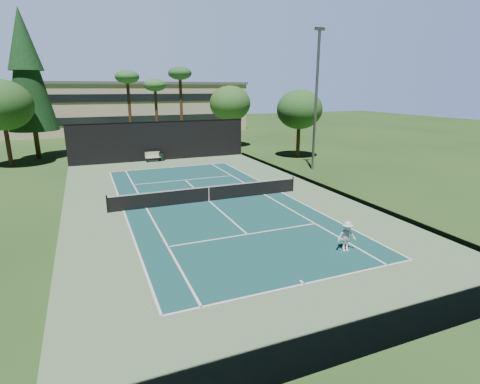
% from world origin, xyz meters
% --- Properties ---
extents(ground, '(160.00, 160.00, 0.00)m').
position_xyz_m(ground, '(0.00, 0.00, 0.00)').
color(ground, '#274B1C').
rests_on(ground, ground).
extents(apron_slab, '(18.00, 32.00, 0.01)m').
position_xyz_m(apron_slab, '(0.00, 0.00, 0.01)').
color(apron_slab, '#63865D').
rests_on(apron_slab, ground).
extents(court_surface, '(10.97, 23.77, 0.01)m').
position_xyz_m(court_surface, '(0.00, 0.00, 0.01)').
color(court_surface, '#174B4B').
rests_on(court_surface, ground).
extents(court_lines, '(11.07, 23.87, 0.01)m').
position_xyz_m(court_lines, '(0.00, 0.00, 0.02)').
color(court_lines, white).
rests_on(court_lines, ground).
extents(tennis_net, '(12.90, 0.10, 1.10)m').
position_xyz_m(tennis_net, '(0.00, 0.00, 0.56)').
color(tennis_net, black).
rests_on(tennis_net, ground).
extents(fence, '(18.04, 32.05, 4.03)m').
position_xyz_m(fence, '(0.00, 0.06, 2.01)').
color(fence, black).
rests_on(fence, ground).
extents(player, '(1.01, 0.68, 1.44)m').
position_xyz_m(player, '(3.43, -9.96, 0.72)').
color(player, silver).
rests_on(player, ground).
extents(tennis_ball_a, '(0.08, 0.08, 0.08)m').
position_xyz_m(tennis_ball_a, '(-5.82, -11.18, 0.04)').
color(tennis_ball_a, '#BCDD32').
rests_on(tennis_ball_a, ground).
extents(tennis_ball_b, '(0.07, 0.07, 0.07)m').
position_xyz_m(tennis_ball_b, '(-4.25, 1.06, 0.04)').
color(tennis_ball_b, '#E4F337').
rests_on(tennis_ball_b, ground).
extents(tennis_ball_c, '(0.06, 0.06, 0.06)m').
position_xyz_m(tennis_ball_c, '(-0.28, 2.76, 0.03)').
color(tennis_ball_c, gold).
rests_on(tennis_ball_c, ground).
extents(tennis_ball_d, '(0.06, 0.06, 0.06)m').
position_xyz_m(tennis_ball_d, '(-5.37, 2.76, 0.03)').
color(tennis_ball_d, '#BADD32').
rests_on(tennis_ball_d, ground).
extents(park_bench, '(1.50, 0.45, 1.02)m').
position_xyz_m(park_bench, '(-1.03, 15.45, 0.55)').
color(park_bench, beige).
rests_on(park_bench, ground).
extents(trash_bin, '(0.56, 0.56, 0.95)m').
position_xyz_m(trash_bin, '(-0.12, 15.52, 0.48)').
color(trash_bin, black).
rests_on(trash_bin, ground).
extents(pine_tree, '(4.80, 4.80, 15.00)m').
position_xyz_m(pine_tree, '(-12.00, 22.00, 9.55)').
color(pine_tree, '#47321E').
rests_on(pine_tree, ground).
extents(palm_a, '(2.80, 2.80, 9.32)m').
position_xyz_m(palm_a, '(-2.00, 24.00, 8.19)').
color(palm_a, '#482C1E').
rests_on(palm_a, ground).
extents(palm_b, '(2.80, 2.80, 8.42)m').
position_xyz_m(palm_b, '(1.50, 26.00, 7.36)').
color(palm_b, '#482D1F').
rests_on(palm_b, ground).
extents(palm_c, '(2.80, 2.80, 9.77)m').
position_xyz_m(palm_c, '(4.00, 23.00, 8.60)').
color(palm_c, '#492F1F').
rests_on(palm_c, ground).
extents(decid_tree_a, '(5.12, 5.12, 7.62)m').
position_xyz_m(decid_tree_a, '(10.00, 22.00, 5.42)').
color(decid_tree_a, '#49321F').
rests_on(decid_tree_a, ground).
extents(decid_tree_b, '(4.80, 4.80, 7.14)m').
position_xyz_m(decid_tree_b, '(14.00, 12.00, 5.08)').
color(decid_tree_b, '#4E3921').
rests_on(decid_tree_b, ground).
extents(decid_tree_c, '(5.44, 5.44, 8.09)m').
position_xyz_m(decid_tree_c, '(-14.00, 18.00, 5.76)').
color(decid_tree_c, '#452E1D').
rests_on(decid_tree_c, ground).
extents(campus_building, '(40.50, 12.50, 8.30)m').
position_xyz_m(campus_building, '(0.00, 45.98, 4.21)').
color(campus_building, beige).
rests_on(campus_building, ground).
extents(light_pole, '(0.90, 0.25, 12.22)m').
position_xyz_m(light_pole, '(12.00, 6.00, 6.46)').
color(light_pole, gray).
rests_on(light_pole, ground).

